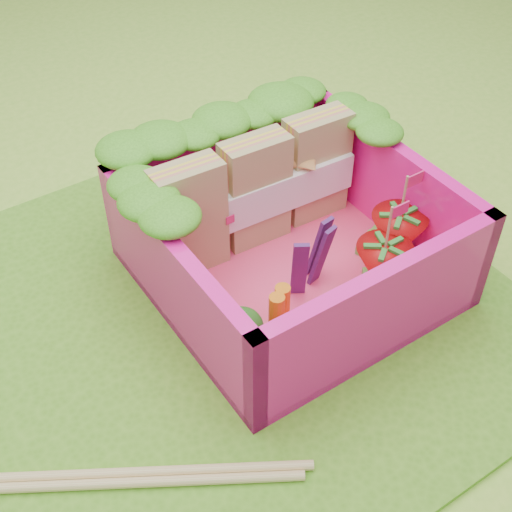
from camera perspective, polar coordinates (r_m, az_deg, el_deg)
The scene contains 13 objects.
ground at distance 3.41m, azimuth -2.82°, elevation -4.71°, with size 14.00×14.00×0.00m, color #85C738.
placemat at distance 3.40m, azimuth -2.83°, elevation -4.54°, with size 2.60×2.60×0.03m, color #559A22.
bento_floor at distance 3.52m, azimuth 2.71°, elevation -1.42°, with size 1.30×1.30×0.05m, color #FF4174.
bento_box at distance 3.35m, azimuth 2.85°, elevation 1.62°, with size 1.30×1.30×0.55m.
lettuce_ruffle at distance 3.44m, azimuth -1.41°, elevation 9.91°, with size 1.43×0.77×0.11m.
sandwich_stack at distance 3.50m, azimuth 0.02°, elevation 5.19°, with size 1.08×0.22×0.59m.
broccoli at distance 2.99m, azimuth -1.05°, elevation -6.16°, with size 0.33×0.33×0.25m.
carrot_sticks at distance 3.11m, azimuth 1.86°, elevation -4.69°, with size 0.13×0.11×0.28m.
purple_wedges at distance 3.30m, azimuth 4.62°, elevation -0.08°, with size 0.24×0.12×0.38m.
strawberry_left at distance 3.36m, azimuth 10.05°, elevation -0.96°, with size 0.27×0.27×0.51m.
strawberry_right at distance 3.53m, azimuth 11.18°, elevation 1.46°, with size 0.27×0.27×0.51m.
snap_peas at distance 3.56m, azimuth 10.18°, elevation -0.43°, with size 0.57×0.55×0.05m.
chopsticks at distance 2.98m, azimuth -18.70°, elevation -16.79°, with size 1.99×1.21×0.04m.
Camera 1 is at (-1.13, -1.98, 2.53)m, focal length 50.00 mm.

